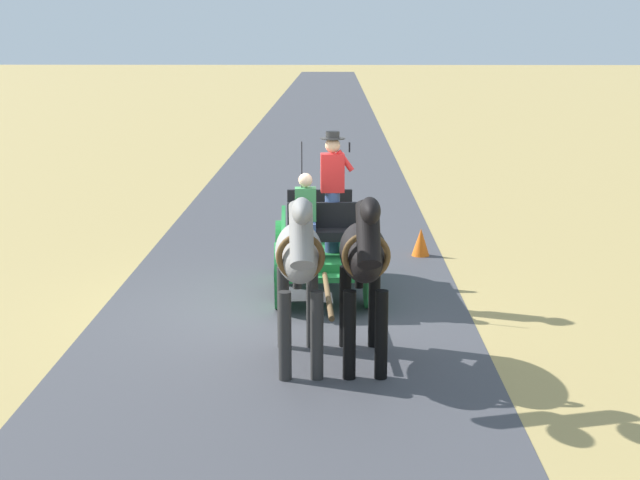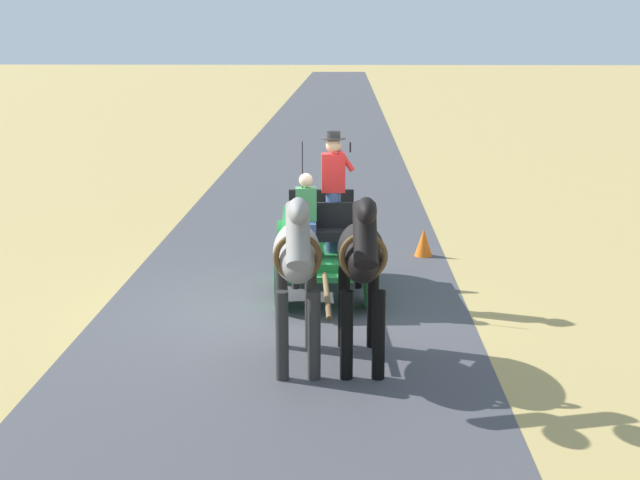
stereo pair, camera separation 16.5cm
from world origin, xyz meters
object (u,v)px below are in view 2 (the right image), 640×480
object	(u,v)px
traffic_cone	(424,242)
horse_off_side	(297,258)
horse_near_side	(362,258)
horse_drawn_carriage	(323,242)

from	to	relation	value
traffic_cone	horse_off_side	bearing A→B (deg)	70.43
horse_near_side	traffic_cone	xyz separation A→B (m)	(-1.19, -5.43, -1.07)
horse_near_side	traffic_cone	distance (m)	5.67
horse_off_side	horse_drawn_carriage	bearing A→B (deg)	-94.09
traffic_cone	horse_drawn_carriage	bearing A→B (deg)	54.55
horse_off_side	traffic_cone	xyz separation A→B (m)	(-1.95, -5.47, -1.07)
horse_drawn_carriage	horse_near_side	size ratio (longest dim) A/B	2.04
horse_near_side	horse_off_side	xyz separation A→B (m)	(0.75, 0.04, 0.00)
horse_near_side	horse_off_side	bearing A→B (deg)	3.05
horse_off_side	traffic_cone	world-z (taller)	horse_off_side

